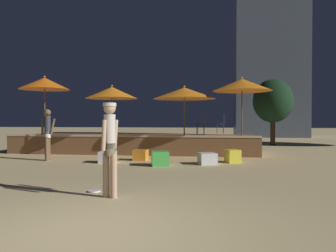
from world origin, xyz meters
TOP-DOWN VIEW (x-y plane):
  - ground_plane at (0.00, 0.00)m, footprint 120.00×120.00m
  - wooden_deck at (-1.95, 10.81)m, footprint 10.97×3.14m
  - patio_umbrella_0 at (0.42, 9.50)m, footprint 2.60×2.60m
  - patio_umbrella_1 at (-2.60, 9.20)m, footprint 2.18×2.18m
  - patio_umbrella_2 at (2.75, 9.30)m, footprint 2.37×2.37m
  - patio_umbrella_3 at (-5.48, 8.97)m, footprint 2.09×2.09m
  - cube_seat_0 at (1.43, 7.01)m, footprint 0.70×0.70m
  - cube_seat_1 at (2.30, 7.58)m, footprint 0.59×0.59m
  - cube_seat_2 at (-2.04, 6.94)m, footprint 0.58×0.58m
  - cube_seat_3 at (-1.05, 7.77)m, footprint 0.52×0.52m
  - cube_seat_4 at (-0.09, 6.44)m, footprint 0.66×0.66m
  - person_0 at (-0.34, 1.99)m, footprint 0.30×0.49m
  - person_1 at (-4.41, 7.21)m, footprint 0.53×0.31m
  - bistro_chair_0 at (2.03, 11.58)m, footprint 0.40×0.40m
  - bistro_chair_1 at (1.15, 10.35)m, footprint 0.40×0.40m
  - frisbee_disc at (-0.82, 2.42)m, footprint 0.26×0.26m
  - background_tree_0 at (5.05, 15.73)m, footprint 2.30×2.30m
  - distant_building at (6.58, 26.33)m, footprint 6.12×3.93m

SIDE VIEW (x-z plane):
  - ground_plane at x=0.00m, z-range 0.00..0.00m
  - frisbee_disc at x=-0.82m, z-range 0.00..0.03m
  - cube_seat_0 at x=1.43m, z-range 0.00..0.38m
  - cube_seat_3 at x=-1.05m, z-range 0.00..0.39m
  - cube_seat_2 at x=-2.04m, z-range 0.00..0.40m
  - cube_seat_1 at x=2.30m, z-range 0.00..0.45m
  - cube_seat_4 at x=-0.09m, z-range 0.00..0.48m
  - wooden_deck at x=-1.95m, z-range -0.04..0.82m
  - person_0 at x=-0.34m, z-range 0.14..1.97m
  - person_1 at x=-4.41m, z-range 0.12..2.01m
  - bistro_chair_0 at x=2.03m, z-range 0.96..1.86m
  - bistro_chair_1 at x=1.15m, z-range 0.96..1.86m
  - background_tree_0 at x=5.05m, z-range 0.65..4.53m
  - patio_umbrella_0 at x=0.42m, z-range 1.14..4.07m
  - patio_umbrella_1 at x=-2.60m, z-range 1.15..4.11m
  - patio_umbrella_2 at x=2.75m, z-range 1.28..4.50m
  - patio_umbrella_3 at x=-5.48m, z-range 1.35..4.72m
  - distant_building at x=6.58m, z-range 0.00..12.57m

